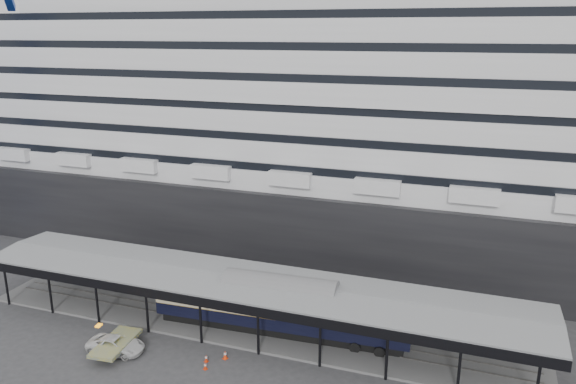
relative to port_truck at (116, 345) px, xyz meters
name	(u,v)px	position (x,y,z in m)	size (l,w,h in m)	color
ground	(225,353)	(9.46, 3.11, -0.73)	(200.00, 200.00, 0.00)	#353538
cruise_ship	(326,107)	(9.50, 35.11, 17.62)	(130.00, 30.00, 43.90)	black
platform_canopy	(247,305)	(9.46, 8.11, 1.63)	(56.00, 9.18, 5.30)	slate
port_truck	(116,345)	(0.00, 0.00, 0.00)	(2.42, 5.25, 1.46)	silver
pullman_carriage	(280,306)	(12.93, 8.11, 2.21)	(25.00, 4.48, 24.42)	black
traffic_cone_left	(206,358)	(8.45, 1.34, -0.38)	(0.43, 0.43, 0.70)	red
traffic_cone_mid	(205,366)	(8.91, 0.28, -0.40)	(0.45, 0.45, 0.66)	red
traffic_cone_right	(225,355)	(9.83, 2.32, -0.32)	(0.53, 0.53, 0.82)	#FC3C0E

